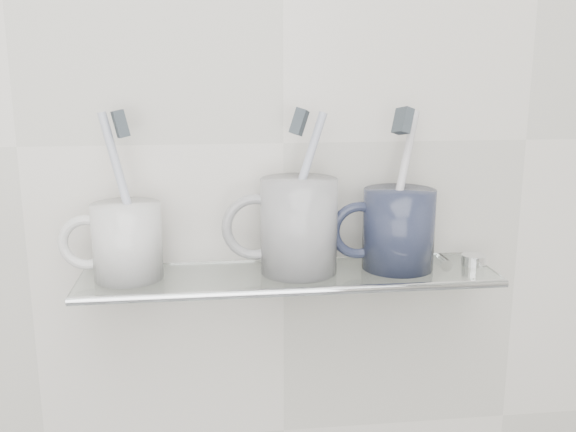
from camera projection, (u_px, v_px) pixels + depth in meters
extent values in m
plane|color=beige|center=(283.00, 143.00, 0.80)|extent=(2.50, 0.00, 2.50)
cube|color=silver|center=(289.00, 276.00, 0.78)|extent=(0.50, 0.12, 0.01)
cylinder|color=silver|center=(296.00, 292.00, 0.72)|extent=(0.50, 0.01, 0.01)
cylinder|color=silver|center=(118.00, 279.00, 0.80)|extent=(0.02, 0.03, 0.02)
cylinder|color=silver|center=(442.00, 267.00, 0.85)|extent=(0.02, 0.03, 0.02)
cylinder|color=silver|center=(127.00, 241.00, 0.75)|extent=(0.08, 0.08, 0.09)
torus|color=silver|center=(87.00, 242.00, 0.74)|extent=(0.07, 0.01, 0.07)
cylinder|color=silver|center=(125.00, 194.00, 0.73)|extent=(0.05, 0.02, 0.19)
cube|color=#323A41|center=(120.00, 124.00, 0.72)|extent=(0.02, 0.02, 0.03)
cylinder|color=white|center=(299.00, 226.00, 0.77)|extent=(0.10, 0.10, 0.11)
torus|color=white|center=(255.00, 227.00, 0.76)|extent=(0.08, 0.01, 0.08)
cylinder|color=#AAB4D3|center=(299.00, 190.00, 0.76)|extent=(0.07, 0.03, 0.18)
cube|color=#323A41|center=(299.00, 122.00, 0.74)|extent=(0.03, 0.03, 0.04)
cylinder|color=#1C2135|center=(398.00, 229.00, 0.78)|extent=(0.11, 0.11, 0.10)
torus|color=#1C2135|center=(359.00, 230.00, 0.78)|extent=(0.07, 0.01, 0.07)
cylinder|color=silver|center=(400.00, 188.00, 0.77)|extent=(0.06, 0.06, 0.18)
cube|color=#323A41|center=(403.00, 121.00, 0.75)|extent=(0.03, 0.03, 0.04)
cylinder|color=silver|center=(474.00, 260.00, 0.81)|extent=(0.03, 0.03, 0.01)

